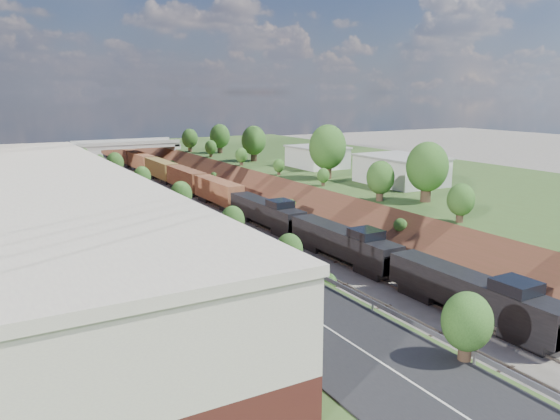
# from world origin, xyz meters

# --- Properties ---
(platform_right) EXTENTS (44.00, 180.00, 5.00)m
(platform_right) POSITION_xyz_m (33.00, 60.00, 2.50)
(platform_right) COLOR #3B5221
(platform_right) RESTS_ON ground
(embankment_left) EXTENTS (10.00, 180.00, 10.00)m
(embankment_left) POSITION_xyz_m (-11.00, 60.00, 0.00)
(embankment_left) COLOR brown
(embankment_left) RESTS_ON ground
(embankment_right) EXTENTS (10.00, 180.00, 10.00)m
(embankment_right) POSITION_xyz_m (11.00, 60.00, 0.00)
(embankment_right) COLOR brown
(embankment_right) RESTS_ON ground
(rail_left_track) EXTENTS (1.58, 180.00, 0.18)m
(rail_left_track) POSITION_xyz_m (-2.60, 60.00, 0.09)
(rail_left_track) COLOR gray
(rail_left_track) RESTS_ON ground
(rail_right_track) EXTENTS (1.58, 180.00, 0.18)m
(rail_right_track) POSITION_xyz_m (2.60, 60.00, 0.09)
(rail_right_track) COLOR gray
(rail_right_track) RESTS_ON ground
(road) EXTENTS (8.00, 180.00, 0.10)m
(road) POSITION_xyz_m (-15.50, 60.00, 5.05)
(road) COLOR black
(road) RESTS_ON platform_left
(guardrail) EXTENTS (0.10, 171.00, 0.70)m
(guardrail) POSITION_xyz_m (-11.40, 59.80, 5.55)
(guardrail) COLOR #99999E
(guardrail) RESTS_ON platform_left
(commercial_building) EXTENTS (14.30, 62.30, 7.00)m
(commercial_building) POSITION_xyz_m (-28.00, 38.00, 8.51)
(commercial_building) COLOR brown
(commercial_building) RESTS_ON platform_left
(overpass) EXTENTS (24.50, 8.30, 7.40)m
(overpass) POSITION_xyz_m (0.00, 122.00, 4.92)
(overpass) COLOR gray
(overpass) RESTS_ON ground
(white_building_near) EXTENTS (9.00, 12.00, 4.00)m
(white_building_near) POSITION_xyz_m (23.50, 52.00, 7.00)
(white_building_near) COLOR silver
(white_building_near) RESTS_ON platform_right
(white_building_far) EXTENTS (8.00, 10.00, 3.60)m
(white_building_far) POSITION_xyz_m (23.00, 74.00, 6.80)
(white_building_far) COLOR silver
(white_building_far) RESTS_ON platform_right
(tree_right_large) EXTENTS (5.25, 5.25, 7.61)m
(tree_right_large) POSITION_xyz_m (17.00, 40.00, 9.38)
(tree_right_large) COLOR #473323
(tree_right_large) RESTS_ON platform_right
(tree_left_crest) EXTENTS (2.45, 2.45, 3.55)m
(tree_left_crest) POSITION_xyz_m (-11.80, 20.00, 7.04)
(tree_left_crest) COLOR #473323
(tree_left_crest) RESTS_ON platform_left
(freight_train) EXTENTS (2.87, 146.90, 4.55)m
(freight_train) POSITION_xyz_m (2.60, 87.31, 2.50)
(freight_train) COLOR black
(freight_train) RESTS_ON ground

